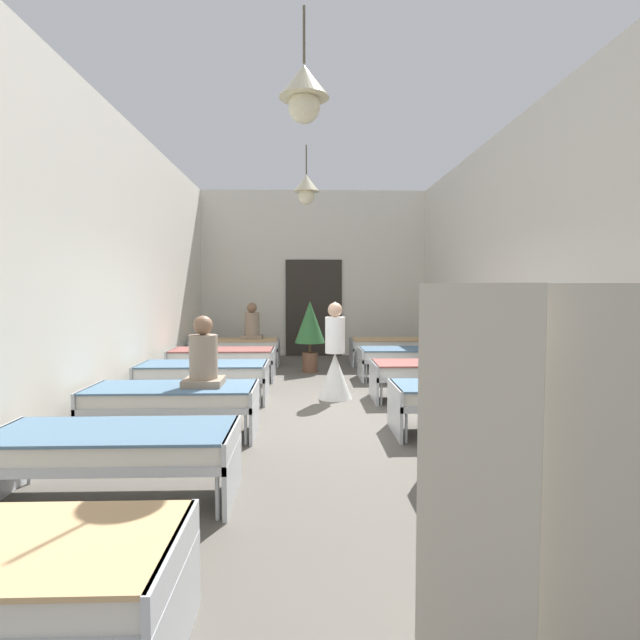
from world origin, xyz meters
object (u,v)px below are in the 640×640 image
object	(u,v)px
bed_left_row_1	(114,446)
privacy_screen	(589,520)
potted_plant	(310,326)
bed_right_row_1	(548,442)
bed_right_row_3	(435,371)
bed_left_row_4	(223,356)
bed_left_row_2	(172,398)
bed_right_row_5	(394,345)
bed_left_row_5	(236,345)
patient_seated_primary	(203,360)
nurse_near_aisle	(335,364)
patient_seated_secondary	(252,326)
bed_right_row_4	(410,355)
bed_left_row_3	(203,372)
bed_right_row_2	(475,396)

from	to	relation	value
bed_left_row_1	privacy_screen	bearing A→B (deg)	-41.10
privacy_screen	potted_plant	bearing A→B (deg)	108.31
bed_right_row_1	bed_right_row_3	xyz separation A→B (m)	(0.00, 3.51, 0.00)
bed_left_row_4	privacy_screen	xyz separation A→B (m)	(2.53, -7.48, 0.41)
bed_left_row_2	bed_right_row_5	xyz separation A→B (m)	(3.48, 5.27, 0.00)
bed_left_row_5	patient_seated_primary	xyz separation A→B (m)	(0.35, -5.24, 0.43)
bed_left_row_1	bed_right_row_3	size ratio (longest dim) A/B	1.00
nurse_near_aisle	patient_seated_secondary	size ratio (longest dim) A/B	1.86
bed_right_row_3	nurse_near_aisle	world-z (taller)	nurse_near_aisle
nurse_near_aisle	privacy_screen	size ratio (longest dim) A/B	0.87
bed_right_row_1	bed_right_row_4	world-z (taller)	same
bed_right_row_3	bed_left_row_3	bearing A→B (deg)	180.00
bed_left_row_1	bed_left_row_4	size ratio (longest dim) A/B	1.00
bed_right_row_1	bed_left_row_3	distance (m)	4.94
potted_plant	patient_seated_secondary	bearing A→B (deg)	141.76
bed_left_row_5	patient_seated_secondary	distance (m)	0.56
nurse_near_aisle	potted_plant	distance (m)	2.54
privacy_screen	bed_left_row_1	bearing A→B (deg)	150.97
bed_right_row_5	patient_seated_secondary	world-z (taller)	patient_seated_secondary
bed_right_row_1	patient_seated_secondary	bearing A→B (deg)	113.70
bed_right_row_1	nurse_near_aisle	distance (m)	3.95
bed_right_row_2	bed_right_row_5	bearing A→B (deg)	90.00
bed_left_row_2	patient_seated_primary	xyz separation A→B (m)	(0.35, 0.04, 0.43)
bed_right_row_3	nurse_near_aisle	xyz separation A→B (m)	(-1.51, 0.13, 0.09)
bed_right_row_1	potted_plant	world-z (taller)	potted_plant
bed_right_row_4	patient_seated_secondary	bearing A→B (deg)	149.32
bed_right_row_5	bed_left_row_3	bearing A→B (deg)	-134.71
bed_left_row_5	nurse_near_aisle	distance (m)	3.91
bed_left_row_4	privacy_screen	world-z (taller)	privacy_screen
bed_right_row_3	bed_right_row_5	xyz separation A→B (m)	(0.00, 3.51, 0.00)
bed_right_row_1	nurse_near_aisle	world-z (taller)	nurse_near_aisle
bed_left_row_2	nurse_near_aisle	distance (m)	2.73
bed_left_row_1	privacy_screen	size ratio (longest dim) A/B	1.12
patient_seated_primary	privacy_screen	distance (m)	4.55
bed_left_row_1	potted_plant	xyz separation A→B (m)	(1.62, 6.13, 0.49)
bed_left_row_3	bed_right_row_5	size ratio (longest dim) A/B	1.00
bed_left_row_2	bed_right_row_3	world-z (taller)	same
bed_left_row_4	privacy_screen	bearing A→B (deg)	-71.31
bed_left_row_1	bed_right_row_1	xyz separation A→B (m)	(3.48, 0.00, 0.00)
bed_left_row_5	potted_plant	xyz separation A→B (m)	(1.62, -0.90, 0.49)
patient_seated_primary	bed_right_row_4	bearing A→B (deg)	48.03
bed_right_row_2	bed_right_row_4	bearing A→B (deg)	90.00
bed_left_row_4	bed_right_row_5	size ratio (longest dim) A/B	1.00
bed_left_row_2	patient_seated_secondary	distance (m)	5.40
nurse_near_aisle	bed_right_row_4	bearing A→B (deg)	74.01
bed_left_row_3	bed_left_row_1	bearing A→B (deg)	-90.00
bed_left_row_3	patient_seated_primary	world-z (taller)	patient_seated_primary
bed_left_row_3	bed_right_row_4	bearing A→B (deg)	26.80
potted_plant	bed_right_row_3	bearing A→B (deg)	-54.55
bed_left_row_3	bed_right_row_4	world-z (taller)	same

